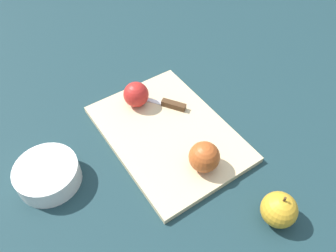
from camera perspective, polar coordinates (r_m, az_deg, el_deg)
ground_plane at (r=0.87m, az=-0.00°, el=-1.59°), size 4.00×4.00×0.00m
cutting_board at (r=0.86m, az=-0.00°, el=-1.24°), size 0.42×0.32×0.02m
apple_half_left at (r=0.76m, az=6.35°, el=-5.37°), size 0.07×0.07×0.07m
apple_half_right at (r=0.90m, az=-5.59°, el=5.50°), size 0.07×0.07×0.07m
knife at (r=0.91m, az=0.21°, el=3.84°), size 0.14×0.12×0.02m
apple_whole at (r=0.74m, az=18.76°, el=-13.63°), size 0.08×0.08×0.09m
bowl at (r=0.81m, az=-20.26°, el=-7.79°), size 0.15×0.15×0.05m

